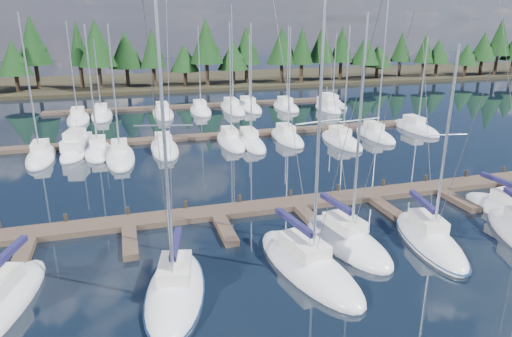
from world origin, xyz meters
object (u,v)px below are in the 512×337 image
object	(u,v)px
front_sailboat_1	(175,291)
front_sailboat_4	(429,239)
motor_yacht_left	(77,149)
motor_yacht_right	(328,107)
main_dock	(298,206)
front_sailboat_2	(308,265)
front_sailboat_3	(347,240)

from	to	relation	value
front_sailboat_1	front_sailboat_4	xyz separation A→B (m)	(15.74, 1.19, -0.02)
motor_yacht_left	motor_yacht_right	xyz separation A→B (m)	(35.13, 14.47, 0.00)
front_sailboat_4	main_dock	bearing A→B (deg)	128.07
front_sailboat_1	motor_yacht_right	distance (m)	51.80
motor_yacht_right	motor_yacht_left	bearing A→B (deg)	-157.62
front_sailboat_2	front_sailboat_3	distance (m)	4.00
front_sailboat_1	front_sailboat_4	world-z (taller)	front_sailboat_1
front_sailboat_3	motor_yacht_left	world-z (taller)	front_sailboat_3
front_sailboat_2	motor_yacht_left	xyz separation A→B (m)	(-13.93, 28.30, 0.17)
main_dock	motor_yacht_right	distance (m)	39.35
front_sailboat_1	motor_yacht_right	size ratio (longest dim) A/B	1.92
motor_yacht_right	front_sailboat_1	bearing A→B (deg)	-123.45
front_sailboat_4	motor_yacht_right	size ratio (longest dim) A/B	1.53
main_dock	front_sailboat_3	distance (m)	6.09
motor_yacht_left	main_dock	bearing A→B (deg)	-50.69
front_sailboat_1	motor_yacht_left	distance (m)	29.50
front_sailboat_1	front_sailboat_2	xyz separation A→B (m)	(7.35, 0.46, -0.01)
front_sailboat_4	motor_yacht_left	distance (m)	35.47
motor_yacht_right	front_sailboat_3	bearing A→B (deg)	-113.57
front_sailboat_1	front_sailboat_4	bearing A→B (deg)	4.32
front_sailboat_3	motor_yacht_right	size ratio (longest dim) A/B	1.72
main_dock	front_sailboat_4	size ratio (longest dim) A/B	3.44
front_sailboat_1	front_sailboat_4	size ratio (longest dim) A/B	1.26
main_dock	motor_yacht_right	world-z (taller)	motor_yacht_right
front_sailboat_3	motor_yacht_left	distance (m)	31.48
main_dock	front_sailboat_1	size ratio (longest dim) A/B	2.74
front_sailboat_3	motor_yacht_right	world-z (taller)	front_sailboat_3
main_dock	front_sailboat_2	distance (m)	8.50
front_sailboat_1	main_dock	bearing A→B (deg)	40.54
front_sailboat_2	front_sailboat_4	size ratio (longest dim) A/B	1.20
front_sailboat_4	front_sailboat_2	bearing A→B (deg)	-175.05
front_sailboat_1	motor_yacht_left	world-z (taller)	front_sailboat_1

